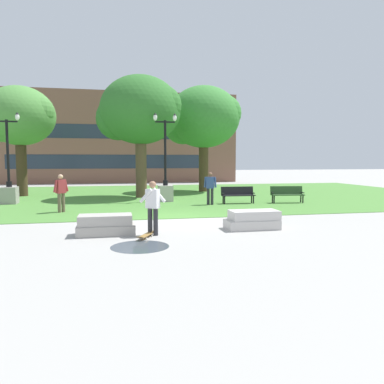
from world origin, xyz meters
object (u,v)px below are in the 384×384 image
object	(u,v)px
concrete_block_left	(253,220)
park_bench_near_left	(287,193)
person_skateboarder	(153,205)
lamp_post_center	(9,185)
concrete_block_center	(106,225)
skateboard	(146,235)
park_bench_near_right	(238,194)
person_bystander_far_lawn	(61,191)
lamp_post_left	(165,184)
person_bystander_near_lawn	(210,186)

from	to	relation	value
concrete_block_left	park_bench_near_left	world-z (taller)	park_bench_near_left
person_skateboarder	park_bench_near_left	distance (m)	10.95
lamp_post_center	person_skateboarder	bearing A→B (deg)	-55.90
park_bench_near_left	concrete_block_center	bearing A→B (deg)	-143.95
park_bench_near_left	lamp_post_center	bearing A→B (deg)	170.07
skateboard	park_bench_near_right	world-z (taller)	park_bench_near_right
park_bench_near_right	lamp_post_center	distance (m)	12.32
skateboard	lamp_post_center	xyz separation A→B (m)	(-6.47, 10.31, 0.93)
lamp_post_center	person_bystander_far_lawn	world-z (taller)	lamp_post_center
park_bench_near_left	lamp_post_left	xyz separation A→B (m)	(-6.46, 2.09, 0.49)
person_skateboarder	concrete_block_center	bearing A→B (deg)	165.95
concrete_block_center	skateboard	xyz separation A→B (m)	(1.20, -0.75, -0.22)
concrete_block_left	lamp_post_left	world-z (taller)	lamp_post_left
lamp_post_left	person_skateboarder	bearing A→B (deg)	-100.00
lamp_post_center	lamp_post_left	world-z (taller)	lamp_post_left
park_bench_near_right	skateboard	bearing A→B (deg)	-125.18
concrete_block_left	lamp_post_center	distance (m)	13.99
concrete_block_left	skateboard	size ratio (longest dim) A/B	1.80
concrete_block_left	lamp_post_center	bearing A→B (deg)	136.88
concrete_block_center	park_bench_near_left	xyz separation A→B (m)	(9.58, 6.97, 0.23)
concrete_block_center	skateboard	world-z (taller)	concrete_block_center
park_bench_near_left	person_bystander_far_lawn	world-z (taller)	person_bystander_far_lawn
concrete_block_left	skateboard	bearing A→B (deg)	-168.47
person_bystander_far_lawn	lamp_post_center	bearing A→B (deg)	128.22
park_bench_near_right	person_bystander_far_lawn	world-z (taller)	person_bystander_far_lawn
park_bench_near_right	person_bystander_near_lawn	size ratio (longest dim) A/B	1.07
park_bench_near_left	park_bench_near_right	distance (m)	2.77
skateboard	person_bystander_near_lawn	xyz separation A→B (m)	(4.00, 7.69, 0.90)
park_bench_near_right	lamp_post_left	size ratio (longest dim) A/B	0.37
park_bench_near_right	person_bystander_near_lawn	bearing A→B (deg)	-170.17
person_skateboarder	skateboard	distance (m)	1.00
concrete_block_center	lamp_post_left	bearing A→B (deg)	71.01
person_skateboarder	lamp_post_left	size ratio (longest dim) A/B	0.34
person_skateboarder	concrete_block_left	bearing A→B (deg)	6.23
concrete_block_left	park_bench_near_right	distance (m)	7.46
person_skateboarder	lamp_post_center	distance (m)	11.99
concrete_block_center	person_bystander_near_lawn	bearing A→B (deg)	53.16
concrete_block_left	person_bystander_far_lawn	world-z (taller)	person_bystander_far_lawn
person_skateboarder	park_bench_near_left	xyz separation A→B (m)	(8.12, 7.33, -0.43)
person_bystander_near_lawn	concrete_block_center	bearing A→B (deg)	-126.84
person_skateboarder	skateboard	xyz separation A→B (m)	(-0.25, -0.38, -0.88)
person_bystander_far_lawn	person_bystander_near_lawn	bearing A→B (deg)	11.16
person_skateboarder	skateboard	bearing A→B (deg)	-123.58
park_bench_near_right	lamp_post_left	bearing A→B (deg)	153.62
park_bench_near_left	person_bystander_near_lawn	xyz separation A→B (m)	(-4.37, -0.03, 0.44)
park_bench_near_left	lamp_post_left	distance (m)	6.81
person_skateboarder	lamp_post_center	xyz separation A→B (m)	(-6.72, 9.93, 0.05)
park_bench_near_right	park_bench_near_left	bearing A→B (deg)	-5.26
person_bystander_near_lawn	person_bystander_far_lawn	size ratio (longest dim) A/B	1.00
lamp_post_left	person_bystander_far_lawn	world-z (taller)	lamp_post_left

